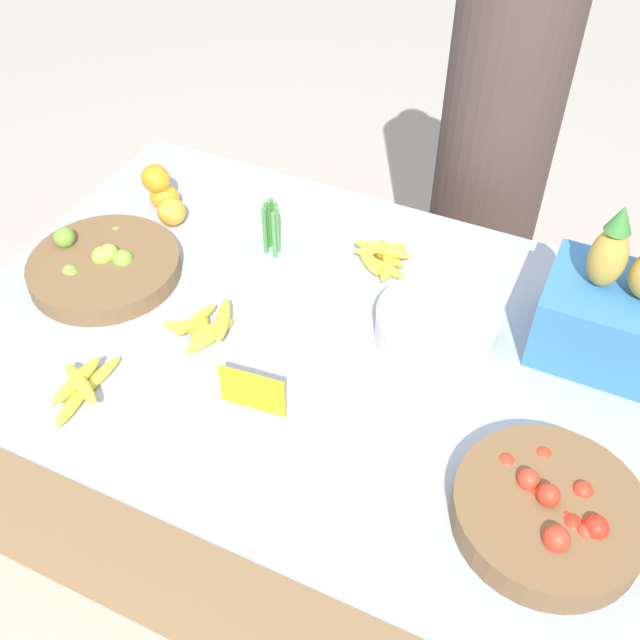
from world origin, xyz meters
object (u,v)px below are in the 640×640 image
at_px(tomato_basket, 550,512).
at_px(produce_crate, 611,313).
at_px(metal_bowl, 436,325).
at_px(vendor_person, 493,158).
at_px(lime_bowl, 104,266).
at_px(price_sign, 252,391).

distance_m(tomato_basket, produce_crate, 0.52).
height_order(metal_bowl, vendor_person, vendor_person).
height_order(lime_bowl, price_sign, price_sign).
height_order(price_sign, produce_crate, produce_crate).
height_order(lime_bowl, produce_crate, produce_crate).
bearing_deg(tomato_basket, vendor_person, 110.43).
bearing_deg(tomato_basket, lime_bowl, 169.05).
distance_m(metal_bowl, price_sign, 0.48).
relative_size(metal_bowl, price_sign, 1.92).
bearing_deg(vendor_person, price_sign, -99.66).
height_order(lime_bowl, vendor_person, vendor_person).
xyz_separation_m(lime_bowl, tomato_basket, (1.23, -0.24, 0.01)).
relative_size(lime_bowl, tomato_basket, 1.07).
xyz_separation_m(tomato_basket, produce_crate, (0.00, 0.52, 0.08)).
bearing_deg(lime_bowl, vendor_person, 51.26).
xyz_separation_m(metal_bowl, vendor_person, (-0.09, 0.82, -0.03)).
bearing_deg(metal_bowl, price_sign, -127.62).
bearing_deg(produce_crate, tomato_basket, -90.45).
xyz_separation_m(price_sign, vendor_person, (0.20, 1.20, -0.04)).
relative_size(metal_bowl, vendor_person, 0.17).
relative_size(tomato_basket, vendor_person, 0.22).
distance_m(lime_bowl, tomato_basket, 1.25).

